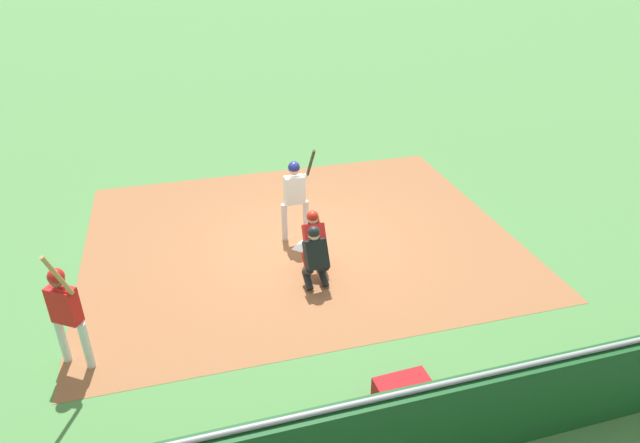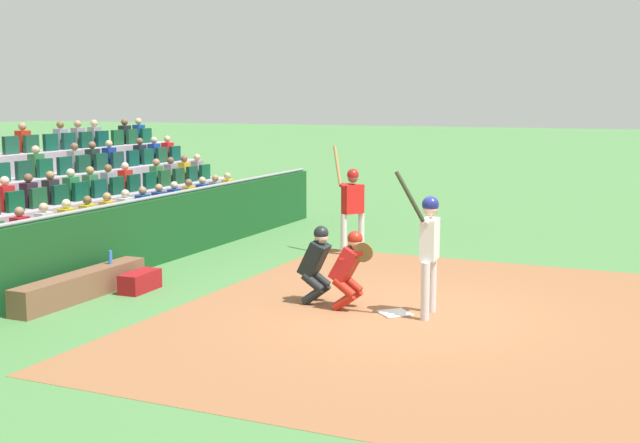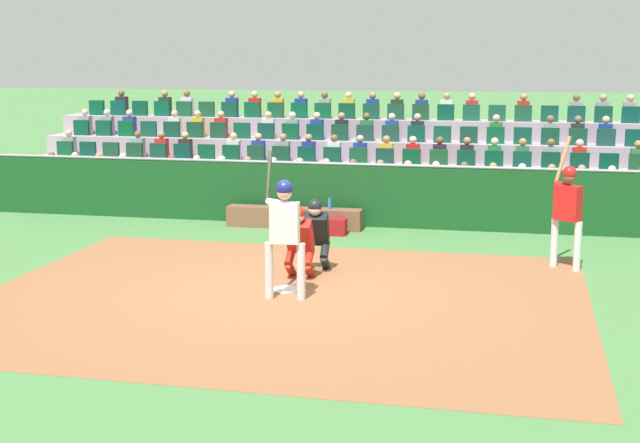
{
  "view_description": "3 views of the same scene",
  "coord_description": "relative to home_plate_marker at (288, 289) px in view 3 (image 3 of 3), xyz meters",
  "views": [
    {
      "loc": [
        -2.47,
        -9.83,
        6.23
      ],
      "look_at": [
        0.09,
        -0.86,
        1.1
      ],
      "focal_mm": 30.72,
      "sensor_mm": 36.0,
      "label": 1
    },
    {
      "loc": [
        11.75,
        3.9,
        3.29
      ],
      "look_at": [
        0.17,
        -1.18,
        1.39
      ],
      "focal_mm": 46.49,
      "sensor_mm": 36.0,
      "label": 2
    },
    {
      "loc": [
        -3.38,
        13.15,
        3.66
      ],
      "look_at": [
        -0.32,
        -0.92,
        0.95
      ],
      "focal_mm": 49.7,
      "sensor_mm": 36.0,
      "label": 3
    }
  ],
  "objects": [
    {
      "name": "infield_dirt_patch",
      "position": [
        0.0,
        0.5,
        -0.01
      ],
      "size": [
        9.35,
        7.67,
        0.01
      ],
      "primitive_type": "cube",
      "rotation": [
        0.0,
        0.0,
        -0.01
      ],
      "color": "#925D3A",
      "rests_on": "ground_plane"
    },
    {
      "name": "dugout_wall",
      "position": [
        0.0,
        -5.6,
        0.65
      ],
      "size": [
        17.38,
        0.24,
        1.38
      ],
      "color": "#15481E",
      "rests_on": "ground_plane"
    },
    {
      "name": "batter_at_plate",
      "position": [
        -0.08,
        0.5,
        1.13
      ],
      "size": [
        0.68,
        0.59,
        2.23
      ],
      "color": "silver",
      "rests_on": "ground_plane"
    },
    {
      "name": "ground_plane",
      "position": [
        0.0,
        0.0,
        -0.02
      ],
      "size": [
        160.0,
        160.0,
        0.0
      ],
      "primitive_type": "plane",
      "color": "#497D42"
    },
    {
      "name": "dugout_bench",
      "position": [
        1.14,
        -5.05,
        0.2
      ],
      "size": [
        2.94,
        0.4,
        0.44
      ],
      "primitive_type": "cube",
      "color": "brown",
      "rests_on": "ground_plane"
    },
    {
      "name": "water_bottle_on_bench",
      "position": [
        0.36,
        -5.05,
        0.54
      ],
      "size": [
        0.07,
        0.07,
        0.23
      ],
      "primitive_type": "cylinder",
      "color": "blue",
      "rests_on": "dugout_bench"
    },
    {
      "name": "home_plate_umpire",
      "position": [
        -0.15,
        -1.38,
        0.68
      ],
      "size": [
        0.48,
        0.49,
        1.28
      ],
      "color": "black",
      "rests_on": "ground_plane"
    },
    {
      "name": "catcher_crouching",
      "position": [
        0.0,
        -0.74,
        0.69
      ],
      "size": [
        0.46,
        0.71,
        1.27
      ],
      "color": "#AD2013",
      "rests_on": "ground_plane"
    },
    {
      "name": "home_plate_marker",
      "position": [
        0.0,
        0.0,
        0.0
      ],
      "size": [
        0.62,
        0.62,
        0.02
      ],
      "primitive_type": "cube",
      "rotation": [
        0.0,
        0.0,
        0.79
      ],
      "color": "white",
      "rests_on": "infield_dirt_patch"
    },
    {
      "name": "equipment_duffel_bag",
      "position": [
        0.31,
        -4.48,
        0.15
      ],
      "size": [
        0.84,
        0.39,
        0.34
      ],
      "primitive_type": "cube",
      "rotation": [
        0.0,
        0.0,
        0.04
      ],
      "color": "maroon",
      "rests_on": "ground_plane"
    },
    {
      "name": "bleacher_stand",
      "position": [
        -0.01,
        -9.54,
        0.77
      ],
      "size": [
        18.35,
        3.92,
        2.69
      ],
      "color": "#A595A0",
      "rests_on": "ground_plane"
    },
    {
      "name": "on_deck_batter",
      "position": [
        -4.36,
        -2.43,
        1.11
      ],
      "size": [
        0.56,
        0.68,
        2.28
      ],
      "color": "silver",
      "rests_on": "ground_plane"
    }
  ]
}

